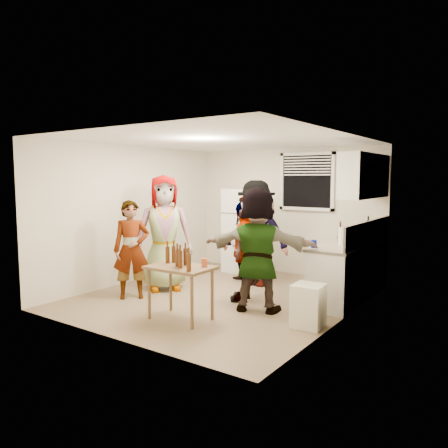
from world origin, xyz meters
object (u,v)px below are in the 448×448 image
Objects in this scene: refrigerator at (245,230)px; guest_black at (244,300)px; serving_table at (181,319)px; red_cup at (205,266)px; guest_grey at (165,289)px; guest_orange at (257,311)px; guest_back_left at (249,284)px; trash_bin at (308,308)px; wine_bottle at (368,237)px; beer_bottle_counter at (340,243)px; kettle at (347,242)px; blue_cup at (314,248)px; guest_back_right at (256,285)px; guest_stripe at (133,298)px; beer_bottle_table at (180,267)px.

guest_black is (1.14, -1.83, -0.85)m from refrigerator.
refrigerator is 1.95× the size of serving_table.
refrigerator reaches higher than red_cup.
guest_orange is (1.94, -0.15, 0.00)m from guest_grey.
guest_back_left is 0.90× the size of guest_orange.
refrigerator is at bearing 135.96° from trash_bin.
beer_bottle_counter is (-0.15, -0.94, 0.00)m from wine_bottle.
red_cup is 0.07× the size of guest_black.
refrigerator reaches higher than kettle.
guest_back_right is at bearing 154.17° from blue_cup.
guest_back_left is at bearing 140.35° from trash_bin.
guest_back_right is (-1.39, 0.67, -0.90)m from blue_cup.
beer_bottle_counter is 0.16× the size of guest_stripe.
guest_grey reaches higher than guest_black.
guest_stripe is 2.14m from guest_back_left.
guest_grey is at bearing 37.49° from guest_stripe.
kettle reaches higher than guest_back_left.
trash_bin is (0.29, -0.83, -0.65)m from blue_cup.
guest_stripe is at bearing -2.45° from guest_orange.
blue_cup reaches higher than beer_bottle_table.
beer_bottle_counter is 0.29× the size of serving_table.
guest_black is (-1.26, -1.06, -0.90)m from kettle.
guest_back_left reaches higher than guest_orange.
trash_bin is 1.46m from red_cup.
wine_bottle is at bearing -130.34° from guest_orange.
kettle is at bearing -17.72° from refrigerator.
guest_back_left is at bearing -71.91° from guest_orange.
guest_back_left is (-0.57, 2.07, -0.74)m from red_cup.
red_cup is at bearing -140.87° from kettle.
beer_bottle_counter is 3.41m from guest_stripe.
refrigerator is 15.12× the size of blue_cup.
trash_bin is 1.77m from beer_bottle_table.
refrigerator is 3.51m from trash_bin.
beer_bottle_counter reaches higher than guest_stripe.
guest_orange is at bearing -36.33° from guest_back_left.
guest_black is at bearing -79.42° from guest_back_right.
serving_table reaches higher than guest_orange.
kettle is 3.55m from guest_stripe.
beer_bottle_table is at bearing 37.82° from guest_orange.
guest_back_right is 1.20× the size of guest_black.
kettle is 0.12× the size of guest_orange.
beer_bottle_counter is at bearing -139.01° from guest_orange.
wine_bottle is at bearing 63.52° from serving_table.
kettle is 0.40× the size of trash_bin.
beer_bottle_table is at bearing -28.16° from guest_black.
guest_stripe is (-0.40, -2.74, -0.85)m from refrigerator.
refrigerator is 3.28m from beer_bottle_table.
blue_cup reaches higher than guest_back_right.
guest_orange is at bearing 55.00° from serving_table.
guest_black is (0.33, -0.93, 0.00)m from guest_back_right.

